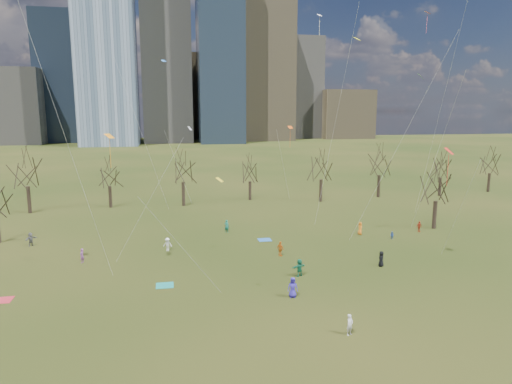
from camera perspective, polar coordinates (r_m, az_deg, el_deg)
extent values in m
plane|color=black|center=(41.11, 3.31, -12.57)|extent=(500.00, 500.00, 0.00)
cube|color=slate|center=(232.18, -18.40, 20.29)|extent=(26.00, 26.00, 118.00)
cube|color=slate|center=(243.79, -11.19, 17.35)|extent=(24.00, 24.00, 95.00)
cube|color=#384C66|center=(236.22, -4.55, 18.97)|extent=(22.00, 22.00, 105.00)
cube|color=#726347|center=(258.35, 1.12, 14.54)|extent=(28.00, 28.00, 72.00)
cube|color=#384C66|center=(262.14, -22.82, 12.95)|extent=(25.00, 25.00, 65.00)
cube|color=slate|center=(278.65, 5.60, 12.73)|extent=(22.00, 22.00, 58.00)
cube|color=#726347|center=(277.22, -8.29, 11.65)|extent=(30.00, 30.00, 48.00)
cube|color=slate|center=(257.99, -28.55, 9.35)|extent=(35.00, 30.00, 36.00)
cube|color=#726347|center=(281.85, 10.79, 9.52)|extent=(30.00, 28.00, 28.00)
cylinder|color=black|center=(79.86, -26.51, -0.87)|extent=(0.55, 0.55, 4.28)
cylinder|color=black|center=(79.52, -17.75, -0.57)|extent=(0.52, 0.52, 3.60)
cylinder|color=black|center=(77.98, -9.06, -0.25)|extent=(0.54, 0.54, 4.05)
cylinder|color=black|center=(82.26, -0.76, 0.18)|extent=(0.51, 0.51, 3.38)
cylinder|color=black|center=(81.43, 8.09, 0.18)|extent=(0.54, 0.54, 3.96)
cylinder|color=black|center=(87.85, 15.08, 0.71)|extent=(0.54, 0.54, 4.14)
cylinder|color=black|center=(92.96, 21.99, 0.63)|extent=(0.52, 0.52, 3.51)
cylinder|color=black|center=(101.53, 27.07, 1.06)|extent=(0.53, 0.53, 3.74)
cylinder|color=black|center=(66.74, 21.42, -2.66)|extent=(0.53, 0.53, 3.83)
cube|color=teal|center=(43.62, -11.34, -11.37)|extent=(1.60, 1.50, 0.03)
cube|color=blue|center=(57.12, 1.09, -5.99)|extent=(1.60, 1.50, 0.03)
cube|color=red|center=(45.18, -29.15, -11.73)|extent=(1.60, 1.50, 0.03)
imported|color=#3629B2|center=(40.11, 4.61, -11.81)|extent=(0.95, 0.70, 1.78)
imported|color=white|center=(34.57, 11.64, -15.93)|extent=(0.68, 0.60, 1.55)
imported|color=orange|center=(50.79, 3.07, -7.11)|extent=(0.88, 1.03, 1.66)
imported|color=#197452|center=(45.00, 5.46, -9.38)|extent=(1.67, 1.12, 1.73)
imported|color=black|center=(49.18, 15.38, -8.06)|extent=(0.86, 0.95, 1.64)
imported|color=#8E4993|center=(51.98, -20.93, -7.44)|extent=(0.54, 0.65, 1.54)
imported|color=#284DB0|center=(59.79, 16.64, -5.22)|extent=(0.53, 0.58, 0.97)
imported|color=white|center=(53.59, -11.00, -6.43)|extent=(1.10, 0.80, 1.53)
imported|color=red|center=(64.47, 19.71, -4.09)|extent=(0.89, 0.51, 1.42)
imported|color=#5B5B5F|center=(60.63, -26.33, -5.32)|extent=(1.37, 1.47, 1.65)
imported|color=orange|center=(60.85, 12.87, -4.44)|extent=(0.58, 0.84, 1.67)
imported|color=#1B7B69|center=(60.44, -3.68, -4.28)|extent=(0.75, 0.70, 1.72)
plane|color=orange|center=(44.71, -17.87, 6.68)|extent=(1.24, 1.23, 0.42)
cylinder|color=silver|center=(43.26, -13.36, -1.32)|extent=(6.67, 3.92, 12.16)
cylinder|color=orange|center=(44.82, -17.76, 4.61)|extent=(0.04, 0.04, 2.70)
plane|color=yellow|center=(51.55, 12.48, 18.21)|extent=(1.13, 1.11, 0.42)
cylinder|color=silver|center=(49.35, 17.41, 5.59)|extent=(6.97, 7.32, 21.92)
plane|color=red|center=(49.02, 22.99, 4.73)|extent=(1.33, 1.29, 0.64)
cylinder|color=silver|center=(46.07, 24.03, -2.27)|extent=(2.19, 7.56, 10.55)
cylinder|color=red|center=(49.21, 22.84, 2.55)|extent=(0.04, 0.04, 3.15)
cylinder|color=silver|center=(38.22, -22.95, 6.94)|extent=(5.30, 6.19, 25.71)
plane|color=white|center=(58.96, 7.96, 21.05)|extent=(0.80, 0.74, 0.32)
cylinder|color=silver|center=(54.73, 9.82, 8.30)|extent=(1.86, 7.39, 25.74)
cylinder|color=white|center=(58.73, 7.93, 19.85)|extent=(0.04, 0.04, 2.10)
plane|color=green|center=(59.64, 19.90, 13.45)|extent=(1.16, 1.26, 0.72)
cylinder|color=silver|center=(55.78, 21.55, 4.07)|extent=(0.38, 9.07, 18.54)
plane|color=#3687E8|center=(68.25, -11.48, 15.79)|extent=(1.06, 1.03, 0.33)
cylinder|color=silver|center=(65.38, -13.92, 6.54)|extent=(6.29, 5.37, 21.45)
plane|color=#FE6115|center=(75.63, 4.30, 8.08)|extent=(1.11, 1.02, 0.44)
cylinder|color=silver|center=(71.15, 3.44, 3.19)|extent=(4.54, 9.03, 11.84)
cylinder|color=#FE6115|center=(75.71, 4.28, 6.71)|extent=(0.04, 0.04, 3.00)
plane|color=yellow|center=(35.28, -4.57, 1.54)|extent=(0.78, 0.80, 0.32)
cylinder|color=silver|center=(33.21, -8.90, -7.24)|extent=(5.85, 5.92, 9.21)
plane|color=#FF5D89|center=(69.45, 20.65, 20.26)|extent=(1.15, 1.18, 0.44)
cylinder|color=silver|center=(64.34, 21.88, 8.73)|extent=(0.30, 8.96, 27.44)
cylinder|color=#FF5D89|center=(69.19, 20.57, 19.07)|extent=(0.04, 0.04, 2.40)
plane|color=silver|center=(71.73, -8.27, 7.89)|extent=(0.88, 0.93, 0.60)
cylinder|color=silver|center=(69.10, -9.62, 2.86)|extent=(3.90, 6.08, 11.83)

